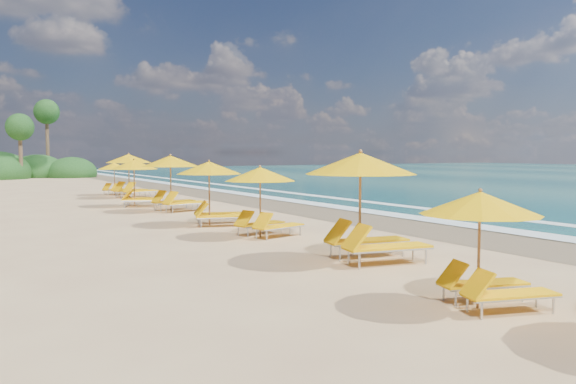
# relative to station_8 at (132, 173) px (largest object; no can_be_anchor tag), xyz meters

# --- Properties ---
(ground) EXTENTS (160.00, 160.00, 0.00)m
(ground) POSITION_rel_station_8_xyz_m (1.15, -15.23, -1.43)
(ground) COLOR tan
(ground) RESTS_ON ground
(wet_sand) EXTENTS (4.00, 160.00, 0.01)m
(wet_sand) POSITION_rel_station_8_xyz_m (5.15, -15.23, -1.43)
(wet_sand) COLOR #7E684B
(wet_sand) RESTS_ON ground
(surf_foam) EXTENTS (4.00, 160.00, 0.01)m
(surf_foam) POSITION_rel_station_8_xyz_m (7.85, -15.23, -1.40)
(surf_foam) COLOR white
(surf_foam) RESTS_ON ground
(station_2) EXTENTS (2.52, 2.46, 1.99)m
(station_2) POSITION_rel_station_8_xyz_m (-1.40, -25.82, -0.31)
(station_2) COLOR olive
(station_2) RESTS_ON ground
(station_3) EXTENTS (3.21, 3.07, 2.65)m
(station_3) POSITION_rel_station_8_xyz_m (-0.54, -21.66, 0.05)
(station_3) COLOR olive
(station_3) RESTS_ON ground
(station_4) EXTENTS (2.70, 2.60, 2.19)m
(station_4) POSITION_rel_station_8_xyz_m (-0.72, -16.93, -0.20)
(station_4) COLOR olive
(station_4) RESTS_ON ground
(station_5) EXTENTS (2.96, 2.89, 2.32)m
(station_5) POSITION_rel_station_8_xyz_m (-0.91, -13.61, -0.13)
(station_5) COLOR olive
(station_5) RESTS_ON ground
(station_6) EXTENTS (3.03, 2.90, 2.51)m
(station_6) POSITION_rel_station_8_xyz_m (-0.47, -8.32, -0.02)
(station_6) COLOR olive
(station_6) RESTS_ON ground
(station_7) EXTENTS (3.00, 2.99, 2.28)m
(station_7) POSITION_rel_station_8_xyz_m (-1.20, -5.29, -0.15)
(station_7) COLOR olive
(station_7) RESTS_ON ground
(station_8) EXTENTS (3.26, 3.20, 2.55)m
(station_8) POSITION_rel_station_8_xyz_m (0.00, 0.00, 0.00)
(station_8) COLOR olive
(station_8) RESTS_ON ground
(station_9) EXTENTS (2.65, 2.65, 2.00)m
(station_9) POSITION_rel_station_8_xyz_m (-0.19, 2.67, -0.31)
(station_9) COLOR olive
(station_9) RESTS_ON ground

